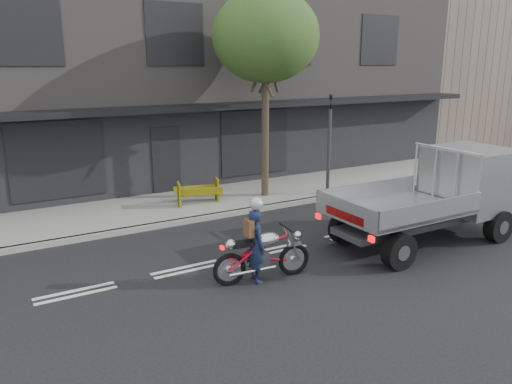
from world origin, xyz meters
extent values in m
plane|color=black|center=(0.00, 0.00, 0.00)|extent=(80.00, 80.00, 0.00)
cube|color=gray|center=(0.00, 4.70, 0.07)|extent=(32.00, 3.20, 0.15)
cube|color=gray|center=(0.00, 3.10, 0.07)|extent=(32.00, 0.20, 0.15)
cube|color=slate|center=(0.00, 11.30, 4.00)|extent=(26.00, 10.00, 8.00)
cube|color=brown|center=(20.00, 11.30, 5.00)|extent=(14.00, 10.00, 10.00)
cylinder|color=#382B21|center=(2.20, 4.20, 2.00)|extent=(0.24, 0.24, 4.00)
ellipsoid|color=#27491B|center=(2.20, 4.20, 5.30)|extent=(3.40, 3.40, 2.89)
cylinder|color=#2D2D30|center=(4.20, 3.35, 1.50)|extent=(0.12, 0.12, 3.00)
imported|color=black|center=(4.20, 3.35, 3.25)|extent=(0.08, 0.10, 0.50)
torus|color=black|center=(-1.94, -1.20, 0.34)|extent=(0.73, 0.20, 0.72)
torus|color=black|center=(-0.46, -1.41, 0.34)|extent=(0.73, 0.20, 0.72)
cube|color=#2D2D30|center=(-1.26, -1.30, 0.46)|extent=(0.40, 0.30, 0.30)
ellipsoid|color=silver|center=(-1.09, -1.32, 0.89)|extent=(0.62, 0.41, 0.29)
cube|color=black|center=(-1.60, -1.25, 0.87)|extent=(0.60, 0.33, 0.09)
cylinder|color=black|center=(-0.66, -1.38, 1.10)|extent=(0.13, 0.64, 0.04)
imported|color=#141D39|center=(-1.35, -1.31, 0.79)|extent=(0.45, 0.62, 1.58)
cylinder|color=black|center=(1.73, -2.36, 0.42)|extent=(0.84, 0.31, 0.84)
cylinder|color=black|center=(1.74, -0.48, 0.42)|extent=(0.84, 0.31, 0.84)
cylinder|color=black|center=(5.26, -2.37, 0.42)|extent=(0.84, 0.31, 0.84)
cylinder|color=black|center=(5.27, -0.50, 0.42)|extent=(0.84, 0.31, 0.84)
cube|color=#2D2D30|center=(3.50, -1.43, 0.61)|extent=(5.08, 1.13, 0.15)
cube|color=#A5A5AA|center=(5.21, -1.43, 1.49)|extent=(1.88, 1.99, 1.65)
cube|color=black|center=(5.21, -1.43, 1.96)|extent=(1.66, 1.88, 0.61)
cube|color=#B6B7BC|center=(2.56, -1.42, 1.01)|extent=(3.32, 2.17, 0.11)
camera|label=1|loc=(-6.28, -9.77, 4.50)|focal=35.00mm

